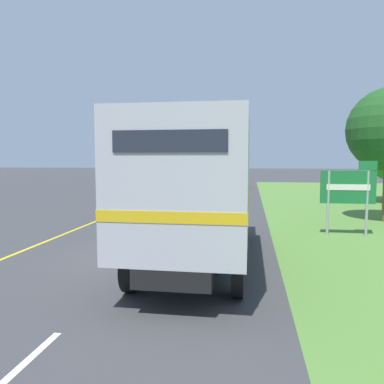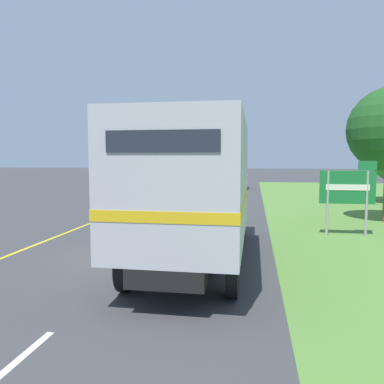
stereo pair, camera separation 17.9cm
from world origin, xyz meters
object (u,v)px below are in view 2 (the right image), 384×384
Objects in this scene: horse_trailer_truck at (196,186)px; highway_sign at (349,189)px; lead_car_silver_ahead at (238,178)px; lead_car_white at (177,185)px.

horse_trailer_truck is 6.36m from highway_sign.
lead_car_silver_ahead is (-0.03, 25.19, -1.07)m from horse_trailer_truck.
lead_car_white is (-3.49, 14.51, -0.97)m from horse_trailer_truck.
highway_sign is (8.23, -10.29, 0.62)m from lead_car_white.
horse_trailer_truck is 1.89× the size of lead_car_white.
lead_car_silver_ahead is at bearing 102.80° from highway_sign.
highway_sign is at bearing -77.20° from lead_car_silver_ahead.
horse_trailer_truck is at bearing -89.94° from lead_car_silver_ahead.
highway_sign reaches higher than lead_car_white.
lead_car_silver_ahead is 21.52m from highway_sign.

